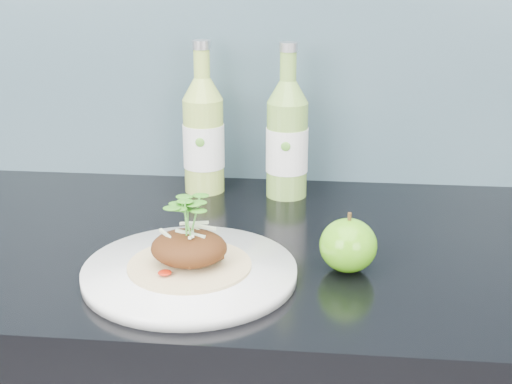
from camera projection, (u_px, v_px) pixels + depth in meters
dinner_plate at (190, 272)px, 0.92m from camera, size 0.33×0.33×0.02m
pork_taco at (189, 246)px, 0.91m from camera, size 0.16×0.16×0.10m
green_apple at (348, 245)px, 0.93m from camera, size 0.08×0.08×0.08m
cider_bottle_left at (204, 136)px, 1.22m from camera, size 0.08×0.08×0.26m
cider_bottle_right at (287, 140)px, 1.19m from camera, size 0.09×0.09×0.26m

